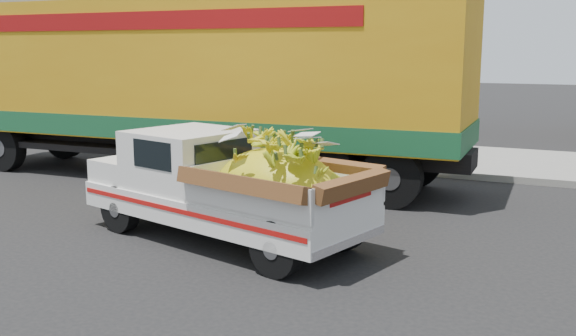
% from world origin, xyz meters
% --- Properties ---
extents(ground, '(100.00, 100.00, 0.00)m').
position_xyz_m(ground, '(0.00, 0.00, 0.00)').
color(ground, black).
rests_on(ground, ground).
extents(curb, '(60.00, 0.25, 0.15)m').
position_xyz_m(curb, '(0.00, 6.59, 0.07)').
color(curb, gray).
rests_on(curb, ground).
extents(sidewalk, '(60.00, 4.00, 0.14)m').
position_xyz_m(sidewalk, '(0.00, 8.69, 0.07)').
color(sidewalk, gray).
rests_on(sidewalk, ground).
extents(building_left, '(18.00, 6.00, 5.00)m').
position_xyz_m(building_left, '(-8.00, 14.59, 2.50)').
color(building_left, gray).
rests_on(building_left, ground).
extents(pickup_truck, '(4.80, 2.73, 1.59)m').
position_xyz_m(pickup_truck, '(2.04, 0.24, 0.85)').
color(pickup_truck, black).
rests_on(pickup_truck, ground).
extents(semi_trailer, '(12.03, 2.93, 3.80)m').
position_xyz_m(semi_trailer, '(-1.31, 4.14, 2.12)').
color(semi_trailer, black).
rests_on(semi_trailer, ground).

